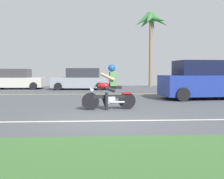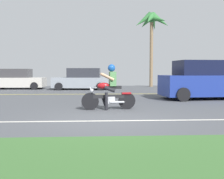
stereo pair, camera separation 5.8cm
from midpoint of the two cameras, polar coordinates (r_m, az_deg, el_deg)
The scene contains 9 objects.
ground at distance 10.69m, azimuth -1.06°, elevation -3.64°, with size 56.00×30.00×0.04m, color #4C4F54.
grass_median at distance 3.77m, azimuth 3.09°, elevation -17.19°, with size 56.00×3.80×0.06m, color #3D6B33.
lane_line_near at distance 7.55m, azimuth -0.17°, elevation -6.64°, with size 50.40×0.12×0.01m, color silver.
lane_line_far at distance 16.28m, azimuth -1.79°, elevation -0.96°, with size 50.40×0.12×0.01m, color yellow.
motorcyclist at distance 9.67m, azimuth -0.43°, elevation -0.21°, with size 1.96×0.64×1.64m.
suv_nearby at distance 14.24m, azimuth 19.73°, elevation 1.85°, with size 4.79×2.39×1.91m.
parked_car_0 at distance 22.28m, azimuth -19.41°, elevation 2.01°, with size 4.12×2.06×1.57m.
parked_car_1 at distance 20.46m, azimuth -6.35°, elevation 2.10°, with size 4.26×2.14×1.61m.
palm_tree_0 at distance 24.59m, azimuth 8.52°, elevation 13.62°, with size 3.32×3.27×6.64m.
Camera 2 is at (-0.36, -7.60, 1.39)m, focal length 43.09 mm.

